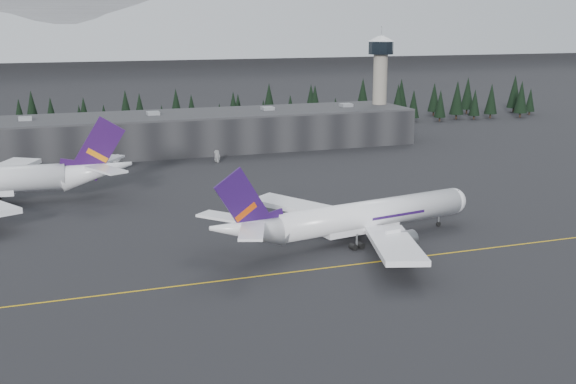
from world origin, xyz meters
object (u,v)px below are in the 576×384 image
object	(u,v)px
gse_vehicle_a	(117,170)
control_tower	(380,75)
gse_vehicle_b	(218,160)
terminal	(184,132)
jet_main	(350,218)

from	to	relation	value
gse_vehicle_a	control_tower	bearing A→B (deg)	-11.28
gse_vehicle_a	gse_vehicle_b	bearing A→B (deg)	-20.85
control_tower	gse_vehicle_a	size ratio (longest dim) A/B	7.04
control_tower	gse_vehicle_a	world-z (taller)	control_tower
terminal	gse_vehicle_b	xyz separation A→B (m)	(5.49, -24.57, -5.63)
gse_vehicle_a	gse_vehicle_b	distance (m)	31.59
gse_vehicle_a	gse_vehicle_b	world-z (taller)	gse_vehicle_a
terminal	gse_vehicle_b	bearing A→B (deg)	-77.41
terminal	gse_vehicle_b	distance (m)	25.80
control_tower	jet_main	distance (m)	135.59
control_tower	gse_vehicle_a	bearing A→B (deg)	-162.39
gse_vehicle_b	terminal	bearing A→B (deg)	163.32
terminal	control_tower	size ratio (longest dim) A/B	4.24
control_tower	gse_vehicle_a	xyz separation A→B (m)	(-100.79, -31.99, -22.66)
control_tower	jet_main	size ratio (longest dim) A/B	0.63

